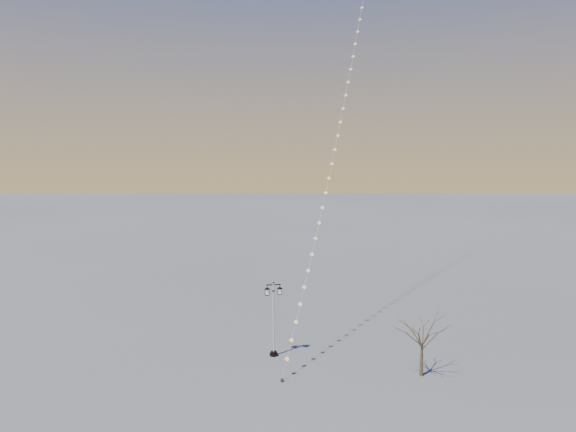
{
  "coord_description": "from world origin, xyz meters",
  "views": [
    {
      "loc": [
        -0.65,
        -28.88,
        12.95
      ],
      "look_at": [
        -0.58,
        4.65,
        9.06
      ],
      "focal_mm": 32.39,
      "sensor_mm": 36.0,
      "label": 1
    }
  ],
  "objects": [
    {
      "name": "bare_tree",
      "position": [
        7.32,
        0.58,
        2.55
      ],
      "size": [
        2.21,
        2.21,
        3.67
      ],
      "rotation": [
        0.0,
        0.0,
        0.18
      ],
      "color": "#493E2A",
      "rests_on": "ground"
    },
    {
      "name": "ground",
      "position": [
        0.0,
        0.0,
        0.0
      ],
      "size": [
        300.0,
        300.0,
        0.0
      ],
      "primitive_type": "plane",
      "color": "slate",
      "rests_on": "ground"
    },
    {
      "name": "street_lamp",
      "position": [
        -1.51,
        3.68,
        2.72
      ],
      "size": [
        1.24,
        0.57,
        4.91
      ],
      "rotation": [
        0.0,
        0.0,
        0.18
      ],
      "color": "black",
      "rests_on": "ground"
    },
    {
      "name": "kite_train",
      "position": [
        3.93,
        13.17,
        19.27
      ],
      "size": [
        10.32,
        27.45,
        38.78
      ],
      "rotation": [
        0.0,
        0.0,
        0.05
      ],
      "color": "#2F251C",
      "rests_on": "ground"
    }
  ]
}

